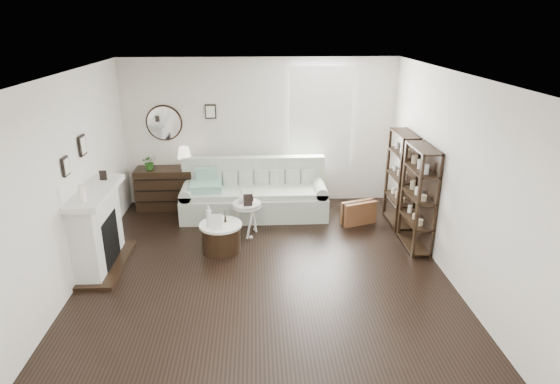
{
  "coord_description": "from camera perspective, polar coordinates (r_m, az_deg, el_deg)",
  "views": [
    {
      "loc": [
        -0.09,
        -5.76,
        3.34
      ],
      "look_at": [
        0.26,
        0.8,
        0.89
      ],
      "focal_mm": 30.0,
      "sensor_mm": 36.0,
      "label": 1
    }
  ],
  "objects": [
    {
      "name": "card_frame_drum",
      "position": [
        6.88,
        -7.76,
        -3.59
      ],
      "size": [
        0.17,
        0.07,
        0.22
      ],
      "primitive_type": "cube",
      "rotation": [
        -0.21,
        0.0,
        0.04
      ],
      "color": "silver",
      "rests_on": "drum_table"
    },
    {
      "name": "eiffel_ped",
      "position": [
        7.5,
        -3.39,
        -0.66
      ],
      "size": [
        0.1,
        0.1,
        0.16
      ],
      "primitive_type": null,
      "rotation": [
        0.0,
        0.0,
        0.09
      ],
      "color": "black",
      "rests_on": "pedestal_table"
    },
    {
      "name": "shelf_unit_far",
      "position": [
        8.11,
        14.49,
        1.55
      ],
      "size": [
        0.3,
        0.8,
        1.6
      ],
      "color": "black",
      "rests_on": "ground"
    },
    {
      "name": "flask_ped",
      "position": [
        7.48,
        -4.72,
        -0.4
      ],
      "size": [
        0.13,
        0.13,
        0.24
      ],
      "primitive_type": null,
      "color": "silver",
      "rests_on": "pedestal_table"
    },
    {
      "name": "pedestal_table",
      "position": [
        7.52,
        -4.07,
        -1.66
      ],
      "size": [
        0.47,
        0.47,
        0.56
      ],
      "rotation": [
        0.0,
        0.0,
        0.3
      ],
      "color": "white",
      "rests_on": "ground"
    },
    {
      "name": "drum_table",
      "position": [
        7.16,
        -7.19,
        -5.48
      ],
      "size": [
        0.64,
        0.64,
        0.44
      ],
      "rotation": [
        0.0,
        0.0,
        -0.0
      ],
      "color": "black",
      "rests_on": "ground"
    },
    {
      "name": "dresser",
      "position": [
        8.9,
        -13.43,
        0.46
      ],
      "size": [
        1.14,
        0.49,
        0.76
      ],
      "color": "black",
      "rests_on": "ground"
    },
    {
      "name": "fireplace",
      "position": [
        7.04,
        -21.27,
        -4.47
      ],
      "size": [
        0.5,
        1.4,
        1.84
      ],
      "color": "silver",
      "rests_on": "ground"
    },
    {
      "name": "card_frame_ped",
      "position": [
        7.36,
        -3.95,
        -0.99
      ],
      "size": [
        0.14,
        0.06,
        0.19
      ],
      "primitive_type": "cube",
      "rotation": [
        -0.21,
        0.0,
        0.04
      ],
      "color": "black",
      "rests_on": "pedestal_table"
    },
    {
      "name": "quilt",
      "position": [
        8.24,
        -9.03,
        0.64
      ],
      "size": [
        0.58,
        0.48,
        0.14
      ],
      "primitive_type": "cube",
      "rotation": [
        0.0,
        0.0,
        0.06
      ],
      "color": "#258868",
      "rests_on": "sofa"
    },
    {
      "name": "eiffel_drum",
      "position": [
        7.07,
        -6.7,
        -3.08
      ],
      "size": [
        0.13,
        0.13,
        0.17
      ],
      "primitive_type": null,
      "rotation": [
        0.0,
        0.0,
        -0.33
      ],
      "color": "black",
      "rests_on": "drum_table"
    },
    {
      "name": "table_lamp",
      "position": [
        8.67,
        -11.57,
        4.13
      ],
      "size": [
        0.32,
        0.32,
        0.4
      ],
      "primitive_type": null,
      "rotation": [
        0.0,
        0.0,
        0.33
      ],
      "color": "beige",
      "rests_on": "dresser"
    },
    {
      "name": "sofa",
      "position": [
        8.4,
        -3.16,
        -0.57
      ],
      "size": [
        2.56,
        0.89,
        0.99
      ],
      "color": "#A2AC9A",
      "rests_on": "ground"
    },
    {
      "name": "suitcase",
      "position": [
        8.15,
        9.57,
        -2.51
      ],
      "size": [
        0.63,
        0.38,
        0.4
      ],
      "primitive_type": "cube",
      "rotation": [
        0.0,
        0.0,
        0.33
      ],
      "color": "brown",
      "rests_on": "ground"
    },
    {
      "name": "potted_plant",
      "position": [
        8.75,
        -15.61,
        3.54
      ],
      "size": [
        0.31,
        0.29,
        0.28
      ],
      "primitive_type": "imported",
      "rotation": [
        0.0,
        0.0,
        0.3
      ],
      "color": "#245618",
      "rests_on": "dresser"
    },
    {
      "name": "bottle_drum",
      "position": [
        6.96,
        -8.68,
        -2.94
      ],
      "size": [
        0.07,
        0.07,
        0.32
      ],
      "primitive_type": "cylinder",
      "color": "silver",
      "rests_on": "drum_table"
    },
    {
      "name": "shelf_unit_near",
      "position": [
        7.31,
        16.51,
        -0.74
      ],
      "size": [
        0.3,
        0.8,
        1.6
      ],
      "color": "black",
      "rests_on": "ground"
    },
    {
      "name": "room",
      "position": [
        8.68,
        2.49,
        8.86
      ],
      "size": [
        5.5,
        5.5,
        5.5
      ],
      "color": "black",
      "rests_on": "ground"
    }
  ]
}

